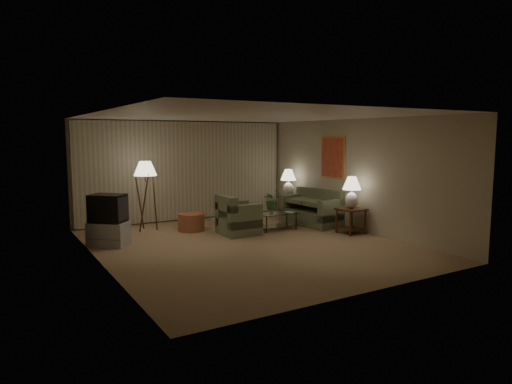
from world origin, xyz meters
TOP-DOWN VIEW (x-y plane):
  - ground at (0.00, 0.00)m, footprint 7.00×7.00m
  - room_shell at (0.02, 1.51)m, footprint 6.04×7.02m
  - sofa at (2.50, 1.07)m, footprint 1.80×1.19m
  - armchair at (0.33, 1.01)m, footprint 0.91×0.87m
  - side_table_near at (2.65, -0.28)m, footprint 0.57×0.57m
  - side_table_far at (2.65, 2.32)m, footprint 0.50×0.42m
  - table_lamp_near at (2.65, -0.28)m, footprint 0.43×0.43m
  - table_lamp_far at (2.65, 2.32)m, footprint 0.44×0.44m
  - coffee_table at (1.39, 0.97)m, footprint 1.00×0.54m
  - tv_cabinet at (-2.55, 1.42)m, footprint 1.27×1.27m
  - crt_tv at (-2.55, 1.42)m, footprint 1.17×1.17m
  - floor_lamp at (-1.39, 2.53)m, footprint 0.55×0.55m
  - ottoman at (-0.47, 1.94)m, footprint 0.69×0.69m
  - vase at (1.24, 0.97)m, footprint 0.15×0.15m
  - flowers at (1.24, 0.97)m, footprint 0.52×0.47m
  - book at (1.64, 0.87)m, footprint 0.20×0.25m

SIDE VIEW (x-z plane):
  - ground at x=0.00m, z-range 0.00..0.00m
  - ottoman at x=-0.47m, z-range 0.00..0.43m
  - tv_cabinet at x=-2.55m, z-range 0.00..0.50m
  - coffee_table at x=1.39m, z-range 0.07..0.48m
  - sofa at x=2.50m, z-range 0.00..0.72m
  - armchair at x=0.33m, z-range 0.00..0.73m
  - side_table_far at x=2.65m, z-range 0.10..0.70m
  - side_table_near at x=2.65m, z-range 0.11..0.71m
  - book at x=1.64m, z-range 0.41..0.43m
  - vase at x=1.24m, z-range 0.42..0.56m
  - crt_tv at x=-2.55m, z-range 0.50..1.09m
  - flowers at x=1.24m, z-range 0.56..1.06m
  - floor_lamp at x=-1.39m, z-range 0.04..1.73m
  - table_lamp_near at x=2.65m, z-range 0.67..1.42m
  - table_lamp_far at x=2.65m, z-range 0.67..1.43m
  - room_shell at x=0.02m, z-range 0.39..3.11m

